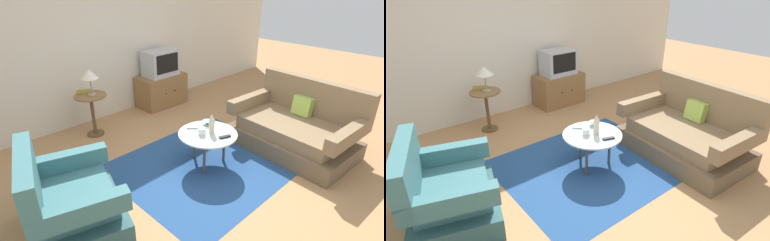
% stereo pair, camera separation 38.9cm
% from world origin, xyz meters
% --- Properties ---
extents(ground_plane, '(16.00, 16.00, 0.00)m').
position_xyz_m(ground_plane, '(0.00, 0.00, 0.00)').
color(ground_plane, '#AD7F51').
extents(back_wall, '(9.00, 0.12, 2.70)m').
position_xyz_m(back_wall, '(0.00, 2.52, 1.35)').
color(back_wall, beige).
rests_on(back_wall, ground).
extents(area_rug, '(2.23, 1.89, 0.00)m').
position_xyz_m(area_rug, '(0.14, 0.19, 0.00)').
color(area_rug, navy).
rests_on(area_rug, ground).
extents(armchair, '(1.06, 1.17, 0.89)m').
position_xyz_m(armchair, '(-1.59, 0.33, 0.30)').
color(armchair, '#325C60').
rests_on(armchair, ground).
extents(couch, '(1.09, 1.67, 0.93)m').
position_xyz_m(couch, '(1.34, -0.37, 0.29)').
color(couch, brown).
rests_on(couch, ground).
extents(coffee_table, '(0.74, 0.74, 0.45)m').
position_xyz_m(coffee_table, '(0.14, 0.19, 0.41)').
color(coffee_table, '#B2C6C1').
rests_on(coffee_table, ground).
extents(side_table, '(0.46, 0.46, 0.64)m').
position_xyz_m(side_table, '(-0.48, 1.96, 0.46)').
color(side_table, olive).
rests_on(side_table, ground).
extents(tv_stand, '(0.88, 0.51, 0.57)m').
position_xyz_m(tv_stand, '(1.02, 2.18, 0.29)').
color(tv_stand, olive).
rests_on(tv_stand, ground).
extents(television, '(0.60, 0.40, 0.45)m').
position_xyz_m(television, '(1.02, 2.18, 0.80)').
color(television, '#B7B7BC').
rests_on(television, tv_stand).
extents(table_lamp, '(0.26, 0.26, 0.38)m').
position_xyz_m(table_lamp, '(-0.45, 1.94, 0.95)').
color(table_lamp, '#9E937A').
rests_on(table_lamp, side_table).
extents(vase, '(0.07, 0.07, 0.26)m').
position_xyz_m(vase, '(0.18, 0.17, 0.58)').
color(vase, beige).
rests_on(vase, coffee_table).
extents(mug, '(0.13, 0.09, 0.09)m').
position_xyz_m(mug, '(0.07, 0.23, 0.49)').
color(mug, white).
rests_on(mug, coffee_table).
extents(bowl, '(0.13, 0.13, 0.06)m').
position_xyz_m(bowl, '(0.32, 0.36, 0.48)').
color(bowl, slate).
rests_on(bowl, coffee_table).
extents(tv_remote_dark, '(0.15, 0.09, 0.02)m').
position_xyz_m(tv_remote_dark, '(0.21, -0.03, 0.46)').
color(tv_remote_dark, black).
rests_on(tv_remote_dark, coffee_table).
extents(tv_remote_silver, '(0.14, 0.14, 0.02)m').
position_xyz_m(tv_remote_silver, '(0.11, 0.43, 0.46)').
color(tv_remote_silver, '#B2B2B7').
rests_on(tv_remote_silver, coffee_table).
extents(book, '(0.27, 0.23, 0.02)m').
position_xyz_m(book, '(-0.48, 2.12, 0.66)').
color(book, olive).
rests_on(book, side_table).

